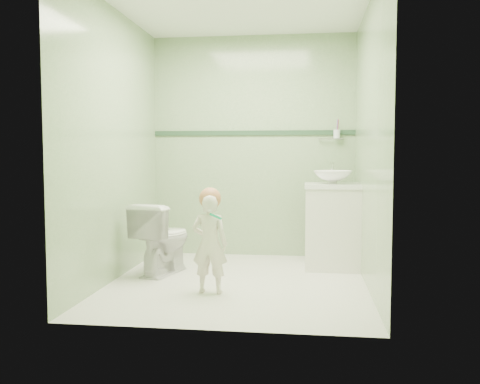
# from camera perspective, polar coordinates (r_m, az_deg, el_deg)

# --- Properties ---
(ground) EXTENTS (2.50, 2.50, 0.00)m
(ground) POSITION_cam_1_polar(r_m,az_deg,el_deg) (4.58, -0.25, -9.91)
(ground) COLOR silver
(ground) RESTS_ON ground
(room_shell) EXTENTS (2.50, 2.54, 2.40)m
(room_shell) POSITION_cam_1_polar(r_m,az_deg,el_deg) (4.44, -0.25, 5.27)
(room_shell) COLOR #87AA79
(room_shell) RESTS_ON ground
(trim_stripe) EXTENTS (2.20, 0.02, 0.05)m
(trim_stripe) POSITION_cam_1_polar(r_m,az_deg,el_deg) (5.68, 1.43, 6.54)
(trim_stripe) COLOR #28462F
(trim_stripe) RESTS_ON room_shell
(vanity) EXTENTS (0.52, 0.50, 0.80)m
(vanity) POSITION_cam_1_polar(r_m,az_deg,el_deg) (5.16, 10.11, -3.86)
(vanity) COLOR white
(vanity) RESTS_ON ground
(counter) EXTENTS (0.54, 0.52, 0.04)m
(counter) POSITION_cam_1_polar(r_m,az_deg,el_deg) (5.12, 10.17, 0.69)
(counter) COLOR white
(counter) RESTS_ON vanity
(basin) EXTENTS (0.37, 0.37, 0.13)m
(basin) POSITION_cam_1_polar(r_m,az_deg,el_deg) (5.11, 10.18, 1.63)
(basin) COLOR white
(basin) RESTS_ON counter
(faucet) EXTENTS (0.03, 0.13, 0.18)m
(faucet) POSITION_cam_1_polar(r_m,az_deg,el_deg) (5.30, 10.10, 2.58)
(faucet) COLOR silver
(faucet) RESTS_ON counter
(cup_holder) EXTENTS (0.26, 0.07, 0.21)m
(cup_holder) POSITION_cam_1_polar(r_m,az_deg,el_deg) (5.60, 10.55, 6.28)
(cup_holder) COLOR silver
(cup_holder) RESTS_ON room_shell
(toilet) EXTENTS (0.53, 0.73, 0.67)m
(toilet) POSITION_cam_1_polar(r_m,az_deg,el_deg) (4.90, -8.49, -5.04)
(toilet) COLOR white
(toilet) RESTS_ON ground
(toddler) EXTENTS (0.30, 0.20, 0.80)m
(toddler) POSITION_cam_1_polar(r_m,az_deg,el_deg) (4.17, -3.36, -5.73)
(toddler) COLOR silver
(toddler) RESTS_ON ground
(hair_cap) EXTENTS (0.18, 0.18, 0.18)m
(hair_cap) POSITION_cam_1_polar(r_m,az_deg,el_deg) (4.15, -3.32, -0.72)
(hair_cap) COLOR #BF774C
(hair_cap) RESTS_ON toddler
(teal_toothbrush) EXTENTS (0.11, 0.13, 0.08)m
(teal_toothbrush) POSITION_cam_1_polar(r_m,az_deg,el_deg) (4.00, -2.77, -2.64)
(teal_toothbrush) COLOR #00975F
(teal_toothbrush) RESTS_ON toddler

